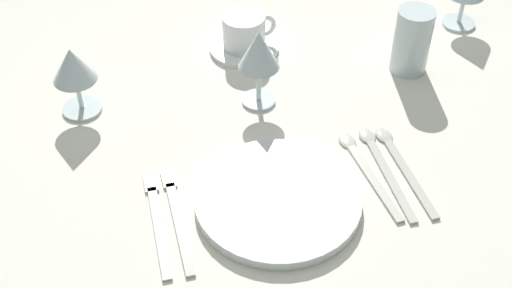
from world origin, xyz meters
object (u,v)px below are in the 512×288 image
(drink_tumbler, at_px, (411,44))
(spoon_tea, at_px, (399,160))
(wine_glass_right, at_px, (73,68))
(fork_inner, at_px, (157,218))
(coffee_cup_left, at_px, (245,31))
(spoon_dessert, at_px, (381,161))
(spoon_soup, at_px, (363,164))
(dinner_plate, at_px, (278,200))
(wine_glass_centre, at_px, (259,53))
(fork_outer, at_px, (177,214))

(drink_tumbler, bearing_deg, spoon_tea, -118.68)
(spoon_tea, distance_m, wine_glass_right, 0.57)
(fork_inner, distance_m, coffee_cup_left, 0.47)
(spoon_dessert, relative_size, coffee_cup_left, 2.07)
(fork_inner, bearing_deg, spoon_tea, 1.68)
(spoon_soup, relative_size, coffee_cup_left, 1.98)
(dinner_plate, relative_size, coffee_cup_left, 2.41)
(spoon_tea, relative_size, wine_glass_centre, 1.44)
(spoon_soup, bearing_deg, drink_tumbler, 49.80)
(fork_outer, height_order, spoon_dessert, spoon_dessert)
(spoon_dessert, xyz_separation_m, coffee_cup_left, (-0.13, 0.38, 0.04))
(coffee_cup_left, bearing_deg, fork_inner, -122.62)
(drink_tumbler, bearing_deg, wine_glass_centre, -177.40)
(spoon_dessert, xyz_separation_m, wine_glass_right, (-0.46, 0.28, 0.09))
(spoon_dessert, bearing_deg, dinner_plate, -168.50)
(fork_inner, height_order, drink_tumbler, drink_tumbler)
(fork_outer, relative_size, drink_tumbler, 1.69)
(fork_outer, xyz_separation_m, wine_glass_centre, (0.20, 0.23, 0.11))
(fork_outer, relative_size, spoon_soup, 1.02)
(spoon_tea, height_order, wine_glass_right, wine_glass_right)
(wine_glass_centre, relative_size, drink_tumbler, 1.17)
(coffee_cup_left, height_order, wine_glass_centre, wine_glass_centre)
(fork_outer, xyz_separation_m, fork_inner, (-0.03, 0.00, 0.00))
(fork_inner, xyz_separation_m, coffee_cup_left, (0.25, 0.39, 0.04))
(fork_outer, bearing_deg, fork_inner, 178.19)
(wine_glass_right, bearing_deg, spoon_dessert, -31.11)
(dinner_plate, bearing_deg, wine_glass_centre, 80.10)
(spoon_soup, bearing_deg, wine_glass_right, 147.26)
(fork_inner, bearing_deg, coffee_cup_left, 57.38)
(fork_inner, xyz_separation_m, spoon_soup, (0.35, 0.02, -0.00))
(dinner_plate, bearing_deg, spoon_dessert, 11.50)
(spoon_tea, relative_size, coffee_cup_left, 2.02)
(spoon_soup, bearing_deg, dinner_plate, -165.57)
(spoon_dessert, relative_size, spoon_tea, 1.03)
(coffee_cup_left, height_order, drink_tumbler, drink_tumbler)
(spoon_soup, bearing_deg, spoon_tea, -6.66)
(dinner_plate, relative_size, drink_tumbler, 2.02)
(fork_outer, height_order, spoon_tea, spoon_tea)
(fork_outer, bearing_deg, spoon_dessert, 2.97)
(spoon_soup, relative_size, wine_glass_right, 1.61)
(coffee_cup_left, distance_m, drink_tumbler, 0.32)
(dinner_plate, distance_m, fork_inner, 0.19)
(spoon_tea, height_order, wine_glass_centre, wine_glass_centre)
(fork_outer, height_order, spoon_soup, spoon_soup)
(fork_outer, bearing_deg, wine_glass_right, 110.73)
(spoon_tea, bearing_deg, wine_glass_right, 150.04)
(dinner_plate, distance_m, spoon_dessert, 0.20)
(spoon_soup, distance_m, coffee_cup_left, 0.39)
(fork_outer, xyz_separation_m, wine_glass_right, (-0.11, 0.30, 0.09))
(dinner_plate, bearing_deg, spoon_tea, 8.68)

